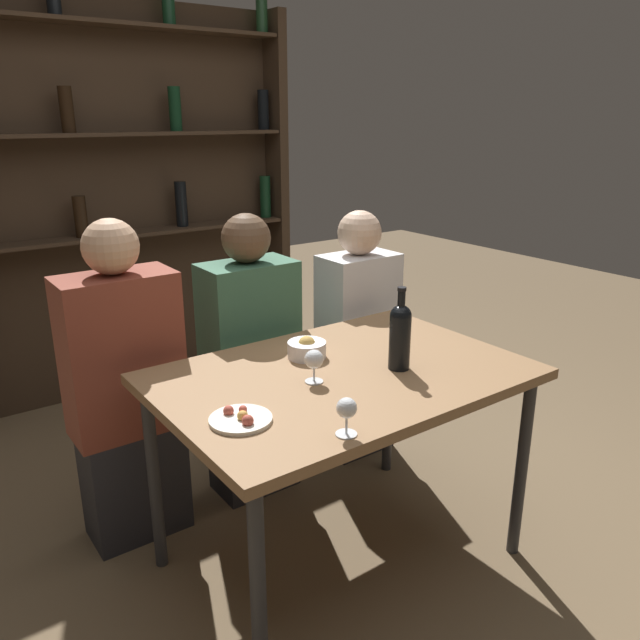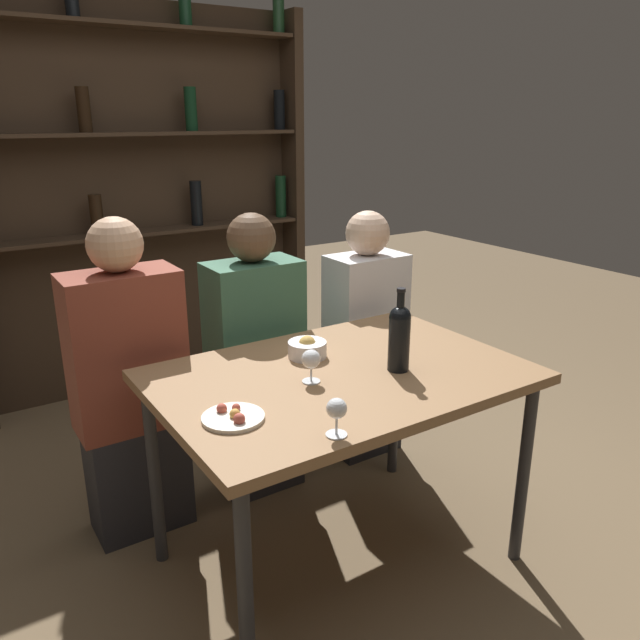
# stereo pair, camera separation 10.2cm
# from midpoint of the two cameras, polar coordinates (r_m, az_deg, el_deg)

# --- Properties ---
(ground_plane) EXTENTS (10.00, 10.00, 0.00)m
(ground_plane) POSITION_cam_midpoint_polar(r_m,az_deg,el_deg) (2.51, 0.57, -20.85)
(ground_plane) COLOR brown
(dining_table) EXTENTS (1.23, 0.84, 0.76)m
(dining_table) POSITION_cam_midpoint_polar(r_m,az_deg,el_deg) (2.15, 0.62, -6.39)
(dining_table) COLOR olive
(dining_table) RESTS_ON ground_plane
(wine_rack_wall) EXTENTS (1.97, 0.21, 2.28)m
(wine_rack_wall) POSITION_cam_midpoint_polar(r_m,az_deg,el_deg) (3.73, -17.94, 11.02)
(wine_rack_wall) COLOR #38281C
(wine_rack_wall) RESTS_ON ground_plane
(wine_bottle) EXTENTS (0.07, 0.07, 0.29)m
(wine_bottle) POSITION_cam_midpoint_polar(r_m,az_deg,el_deg) (2.11, 5.96, -1.24)
(wine_bottle) COLOR black
(wine_bottle) RESTS_ON dining_table
(wine_glass_0) EXTENTS (0.06, 0.06, 0.11)m
(wine_glass_0) POSITION_cam_midpoint_polar(r_m,az_deg,el_deg) (1.69, 0.71, -8.25)
(wine_glass_0) COLOR silver
(wine_glass_0) RESTS_ON dining_table
(wine_glass_1) EXTENTS (0.06, 0.06, 0.11)m
(wine_glass_1) POSITION_cam_midpoint_polar(r_m,az_deg,el_deg) (2.01, -2.01, -3.74)
(wine_glass_1) COLOR silver
(wine_glass_1) RESTS_ON dining_table
(food_plate_0) EXTENTS (0.18, 0.18, 0.04)m
(food_plate_0) POSITION_cam_midpoint_polar(r_m,az_deg,el_deg) (1.81, -8.90, -8.91)
(food_plate_0) COLOR silver
(food_plate_0) RESTS_ON dining_table
(snack_bowl) EXTENTS (0.14, 0.14, 0.08)m
(snack_bowl) POSITION_cam_midpoint_polar(r_m,az_deg,el_deg) (2.23, -2.52, -2.64)
(snack_bowl) COLOR white
(snack_bowl) RESTS_ON dining_table
(seated_person_left) EXTENTS (0.41, 0.22, 1.25)m
(seated_person_left) POSITION_cam_midpoint_polar(r_m,az_deg,el_deg) (2.47, -18.43, -6.59)
(seated_person_left) COLOR #26262B
(seated_person_left) RESTS_ON ground_plane
(seated_person_center) EXTENTS (0.38, 0.22, 1.22)m
(seated_person_center) POSITION_cam_midpoint_polar(r_m,az_deg,el_deg) (2.66, -7.44, -4.23)
(seated_person_center) COLOR #26262B
(seated_person_center) RESTS_ON ground_plane
(seated_person_right) EXTENTS (0.35, 0.22, 1.18)m
(seated_person_right) POSITION_cam_midpoint_polar(r_m,az_deg,el_deg) (2.96, 2.45, -1.98)
(seated_person_right) COLOR #26262B
(seated_person_right) RESTS_ON ground_plane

